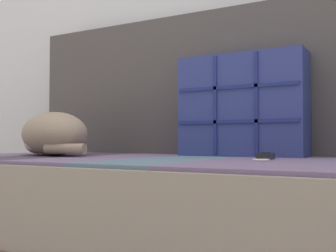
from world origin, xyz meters
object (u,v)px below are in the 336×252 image
object	(u,v)px
sleeping_cat	(51,135)
game_remote_far	(265,157)
couch	(220,223)
throw_pillow_quilted	(242,105)

from	to	relation	value
sleeping_cat	game_remote_far	size ratio (longest dim) A/B	2.05
couch	throw_pillow_quilted	distance (m)	0.44
couch	sleeping_cat	xyz separation A→B (m)	(-0.65, -0.06, 0.27)
couch	sleeping_cat	distance (m)	0.70
throw_pillow_quilted	game_remote_far	size ratio (longest dim) A/B	2.32
game_remote_far	couch	bearing A→B (deg)	-169.78
sleeping_cat	game_remote_far	xyz separation A→B (m)	(0.78, 0.08, -0.07)
couch	game_remote_far	distance (m)	0.24
couch	game_remote_far	world-z (taller)	game_remote_far
sleeping_cat	game_remote_far	distance (m)	0.79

